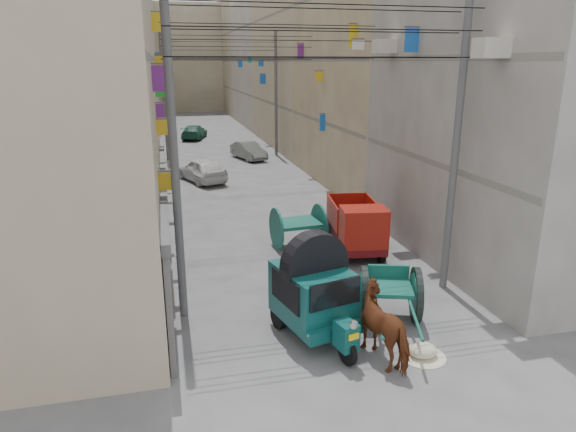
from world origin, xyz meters
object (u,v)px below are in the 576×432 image
object	(u,v)px
second_cart	(298,225)
distant_car_white	(202,170)
mini_truck	(358,230)
horse	(388,325)
feed_sack	(423,351)
tonga_cart	(390,293)
distant_car_grey	(249,151)
auto_rickshaw	(314,290)
distant_car_green	(194,132)

from	to	relation	value
second_cart	distant_car_white	distance (m)	11.17
mini_truck	second_cart	xyz separation A→B (m)	(-1.70, 1.21, -0.09)
horse	mini_truck	bearing A→B (deg)	-119.31
second_cart	horse	xyz separation A→B (m)	(0.09, -7.14, 0.00)
horse	distant_car_white	size ratio (longest dim) A/B	0.49
feed_sack	distant_car_white	xyz separation A→B (m)	(-3.27, 18.22, 0.48)
distant_car_white	horse	bearing A→B (deg)	77.96
tonga_cart	distant_car_grey	xyz separation A→B (m)	(0.22, 22.35, -0.15)
feed_sack	horse	bearing A→B (deg)	167.80
auto_rickshaw	tonga_cart	distance (m)	2.05
tonga_cart	horse	bearing A→B (deg)	-97.79
second_cart	distant_car_white	world-z (taller)	second_cart
distant_car_grey	distant_car_green	bearing A→B (deg)	88.85
second_cart	feed_sack	size ratio (longest dim) A/B	2.88
tonga_cart	mini_truck	bearing A→B (deg)	96.98
tonga_cart	distant_car_white	bearing A→B (deg)	119.21
second_cart	distant_car_grey	bearing A→B (deg)	80.94
distant_car_grey	distant_car_white	bearing A→B (deg)	-137.26
feed_sack	auto_rickshaw	bearing A→B (deg)	143.85
second_cart	distant_car_green	world-z (taller)	second_cart
horse	distant_car_white	xyz separation A→B (m)	(-2.48, 18.05, -0.13)
feed_sack	distant_car_grey	bearing A→B (deg)	89.52
second_cart	distant_car_grey	xyz separation A→B (m)	(1.07, 16.78, -0.21)
second_cart	feed_sack	bearing A→B (deg)	-88.64
distant_car_white	second_cart	bearing A→B (deg)	82.51
distant_car_white	distant_car_green	world-z (taller)	distant_car_white
mini_truck	horse	distance (m)	6.15
mini_truck	distant_car_white	distance (m)	12.79
auto_rickshaw	tonga_cart	xyz separation A→B (m)	(1.99, 0.26, -0.42)
auto_rickshaw	distant_car_white	distance (m)	16.80
mini_truck	distant_car_grey	distance (m)	18.00
distant_car_grey	auto_rickshaw	bearing A→B (deg)	-112.28
auto_rickshaw	distant_car_white	size ratio (longest dim) A/B	0.75
tonga_cart	distant_car_green	distance (m)	32.68
auto_rickshaw	tonga_cart	size ratio (longest dim) A/B	0.88
tonga_cart	distant_car_white	size ratio (longest dim) A/B	0.86
feed_sack	distant_car_green	world-z (taller)	distant_car_green
second_cart	distant_car_white	xyz separation A→B (m)	(-2.40, 10.91, -0.13)
distant_car_green	distant_car_white	bearing A→B (deg)	102.76
horse	tonga_cart	bearing A→B (deg)	-129.94
mini_truck	feed_sack	distance (m)	6.20
mini_truck	feed_sack	size ratio (longest dim) A/B	5.52
mini_truck	distant_car_white	size ratio (longest dim) A/B	0.90
tonga_cart	auto_rickshaw	bearing A→B (deg)	-154.51
distant_car_grey	second_cart	bearing A→B (deg)	-110.32
second_cart	distant_car_green	bearing A→B (deg)	88.34
auto_rickshaw	mini_truck	xyz separation A→B (m)	(2.85, 4.63, -0.26)
horse	distant_car_grey	bearing A→B (deg)	-106.42
tonga_cart	second_cart	world-z (taller)	second_cart
auto_rickshaw	distant_car_green	size ratio (longest dim) A/B	0.72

